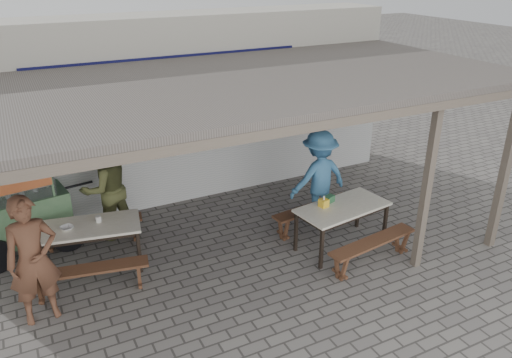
{
  "coord_description": "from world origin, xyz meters",
  "views": [
    {
      "loc": [
        -2.9,
        -5.69,
        4.42
      ],
      "look_at": [
        0.45,
        0.9,
        1.15
      ],
      "focal_mm": 35.0,
      "sensor_mm": 36.0,
      "label": 1
    }
  ],
  "objects": [
    {
      "name": "bench_right_street",
      "position": [
        1.72,
        -0.59,
        0.34
      ],
      "size": [
        1.65,
        0.49,
        0.45
      ],
      "rotation": [
        0.0,
        0.0,
        0.13
      ],
      "color": "brown",
      "rests_on": "ground"
    },
    {
      "name": "ground",
      "position": [
        0.0,
        0.0,
        0.0
      ],
      "size": [
        60.0,
        60.0,
        0.0
      ],
      "primitive_type": "plane",
      "color": "slate",
      "rests_on": "ground"
    },
    {
      "name": "condiment_bowl",
      "position": [
        -2.48,
        1.33,
        0.77
      ],
      "size": [
        0.24,
        0.24,
        0.05
      ],
      "primitive_type": "imported",
      "rotation": [
        0.0,
        0.0,
        0.33
      ],
      "color": "white",
      "rests_on": "table_left"
    },
    {
      "name": "bench_left_wall",
      "position": [
        -2.06,
        2.0,
        0.34
      ],
      "size": [
        1.67,
        0.6,
        0.45
      ],
      "rotation": [
        0.0,
        0.0,
        -0.2
      ],
      "color": "brown",
      "rests_on": "ground"
    },
    {
      "name": "bench_right_wall",
      "position": [
        1.53,
        0.8,
        0.34
      ],
      "size": [
        1.65,
        0.49,
        0.45
      ],
      "rotation": [
        0.0,
        0.0,
        0.13
      ],
      "color": "brown",
      "rests_on": "ground"
    },
    {
      "name": "warung_roof",
      "position": [
        0.02,
        0.9,
        2.71
      ],
      "size": [
        9.0,
        4.21,
        2.81
      ],
      "color": "#5A544D",
      "rests_on": "ground"
    },
    {
      "name": "patron_wall_side",
      "position": [
        -1.72,
        2.2,
        0.9
      ],
      "size": [
        1.03,
        0.89,
        1.8
      ],
      "primitive_type": "imported",
      "rotation": [
        0.0,
        0.0,
        3.42
      ],
      "color": "brown",
      "rests_on": "ground"
    },
    {
      "name": "back_wall",
      "position": [
        -0.0,
        3.58,
        1.72
      ],
      "size": [
        9.0,
        1.28,
        3.5
      ],
      "color": "#B4B1A2",
      "rests_on": "ground"
    },
    {
      "name": "donation_box",
      "position": [
        1.51,
        0.33,
        0.81
      ],
      "size": [
        0.19,
        0.16,
        0.11
      ],
      "primitive_type": "cube",
      "rotation": [
        0.0,
        0.0,
        0.33
      ],
      "color": "#2D663D",
      "rests_on": "table_right"
    },
    {
      "name": "table_left",
      "position": [
        -2.19,
        1.31,
        0.67
      ],
      "size": [
        1.66,
        1.03,
        0.75
      ],
      "rotation": [
        0.0,
        0.0,
        -0.2
      ],
      "color": "white",
      "rests_on": "ground"
    },
    {
      "name": "table_right",
      "position": [
        1.62,
        0.1,
        0.67
      ],
      "size": [
        1.61,
        0.94,
        0.75
      ],
      "rotation": [
        0.0,
        0.0,
        0.13
      ],
      "color": "white",
      "rests_on": "ground"
    },
    {
      "name": "condiment_jar",
      "position": [
        -2.01,
        1.36,
        0.8
      ],
      "size": [
        0.09,
        0.09,
        0.1
      ],
      "primitive_type": "cylinder",
      "color": "silver",
      "rests_on": "table_left"
    },
    {
      "name": "vendor_cart",
      "position": [
        -3.04,
        2.26,
        0.86
      ],
      "size": [
        1.91,
        0.99,
        1.58
      ],
      "rotation": [
        0.0,
        0.0,
        0.16
      ],
      "color": "#628B5C",
      "rests_on": "ground"
    },
    {
      "name": "tissue_box",
      "position": [
        1.33,
        0.23,
        0.82
      ],
      "size": [
        0.15,
        0.15,
        0.13
      ],
      "primitive_type": "cube",
      "rotation": [
        0.0,
        0.0,
        0.17
      ],
      "color": "yellow",
      "rests_on": "table_right"
    },
    {
      "name": "patron_street_side",
      "position": [
        -3.0,
        0.42,
        0.89
      ],
      "size": [
        0.69,
        0.49,
        1.79
      ],
      "primitive_type": "imported",
      "rotation": [
        0.0,
        0.0,
        0.1
      ],
      "color": "brown",
      "rests_on": "ground"
    },
    {
      "name": "bench_left_street",
      "position": [
        -2.33,
        0.62,
        0.34
      ],
      "size": [
        1.67,
        0.6,
        0.45
      ],
      "rotation": [
        0.0,
        0.0,
        -0.2
      ],
      "color": "brown",
      "rests_on": "ground"
    },
    {
      "name": "patron_right_table",
      "position": [
        1.78,
        1.05,
        0.86
      ],
      "size": [
        1.12,
        0.66,
        1.72
      ],
      "primitive_type": "imported",
      "rotation": [
        0.0,
        0.0,
        3.16
      ],
      "color": "teal",
      "rests_on": "ground"
    }
  ]
}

